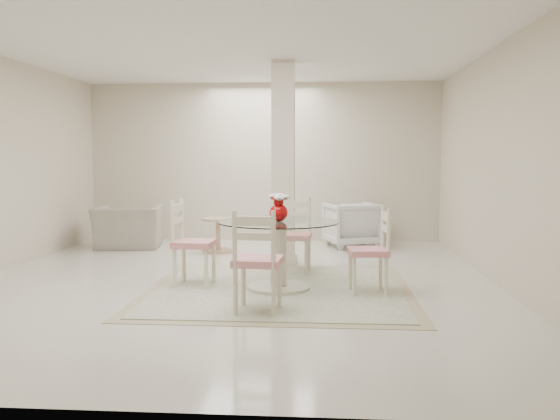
# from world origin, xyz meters

# --- Properties ---
(ground) EXTENTS (7.00, 7.00, 0.00)m
(ground) POSITION_xyz_m (0.00, 0.00, 0.00)
(ground) COLOR silver
(ground) RESTS_ON ground
(room_shell) EXTENTS (6.02, 7.02, 2.71)m
(room_shell) POSITION_xyz_m (0.00, 0.00, 1.86)
(room_shell) COLOR beige
(room_shell) RESTS_ON ground
(column) EXTENTS (0.30, 0.30, 2.70)m
(column) POSITION_xyz_m (0.50, 1.30, 1.35)
(column) COLOR beige
(column) RESTS_ON ground
(area_rug) EXTENTS (2.84, 2.84, 0.02)m
(area_rug) POSITION_xyz_m (0.56, -0.37, 0.01)
(area_rug) COLOR tan
(area_rug) RESTS_ON ground
(dining_table) EXTENTS (1.29, 1.29, 0.75)m
(dining_table) POSITION_xyz_m (0.56, -0.37, 0.38)
(dining_table) COLOR beige
(dining_table) RESTS_ON ground
(red_vase) EXTENTS (0.23, 0.22, 0.30)m
(red_vase) POSITION_xyz_m (0.56, -0.37, 0.89)
(red_vase) COLOR #9F0406
(red_vase) RESTS_ON dining_table
(dining_chair_east) EXTENTS (0.43, 0.43, 1.00)m
(dining_chair_east) POSITION_xyz_m (1.57, -0.48, 0.53)
(dining_chair_east) COLOR #EEE8C4
(dining_chair_east) RESTS_ON ground
(dining_chair_north) EXTENTS (0.44, 0.44, 1.03)m
(dining_chair_north) POSITION_xyz_m (0.69, 0.64, 0.54)
(dining_chair_north) COLOR beige
(dining_chair_north) RESTS_ON ground
(dining_chair_west) EXTENTS (0.45, 0.45, 1.06)m
(dining_chair_west) POSITION_xyz_m (-0.45, -0.25, 0.56)
(dining_chair_west) COLOR #F4EDC9
(dining_chair_west) RESTS_ON ground
(dining_chair_south) EXTENTS (0.45, 0.45, 1.06)m
(dining_chair_south) POSITION_xyz_m (0.44, -1.38, 0.56)
(dining_chair_south) COLOR beige
(dining_chair_south) RESTS_ON ground
(recliner_taupe) EXTENTS (1.14, 1.03, 0.66)m
(recliner_taupe) POSITION_xyz_m (-2.05, 2.48, 0.33)
(recliner_taupe) COLOR #9E9282
(recliner_taupe) RESTS_ON ground
(armchair_white) EXTENTS (0.97, 0.98, 0.72)m
(armchair_white) POSITION_xyz_m (1.50, 2.86, 0.36)
(armchair_white) COLOR white
(armchair_white) RESTS_ON ground
(side_table) EXTENTS (0.50, 0.50, 0.52)m
(side_table) POSITION_xyz_m (-0.55, 2.16, 0.24)
(side_table) COLOR tan
(side_table) RESTS_ON ground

